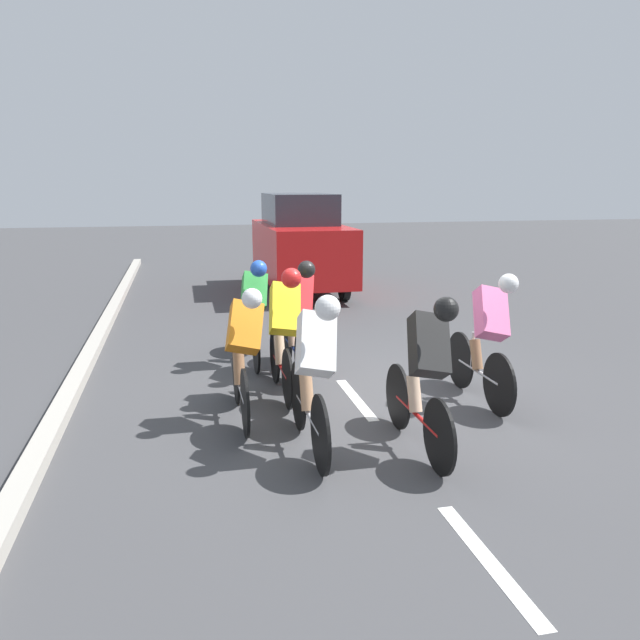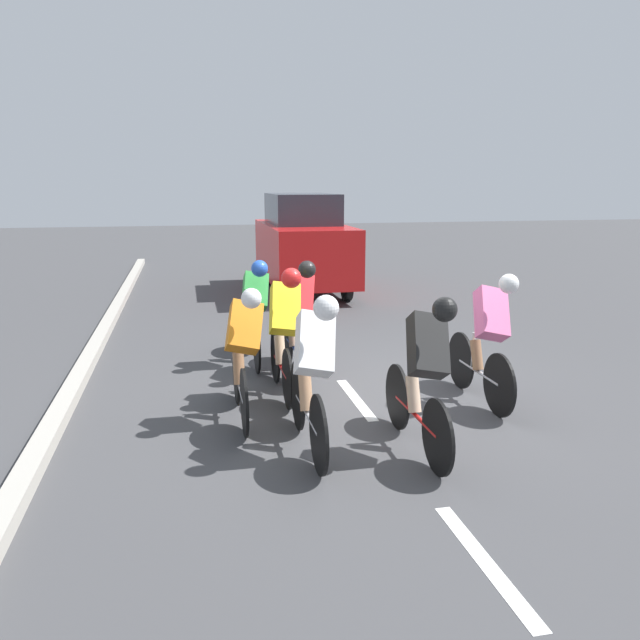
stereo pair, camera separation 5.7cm
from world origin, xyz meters
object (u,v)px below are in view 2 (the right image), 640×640
cyclist_pink (487,336)px  support_car (303,244)px  cyclist_orange (243,351)px  cyclist_red (298,315)px  cyclist_yellow (284,329)px  cyclist_white (313,370)px  cyclist_green (254,309)px  cyclist_black (424,370)px

cyclist_pink → support_car: bearing=-85.1°
cyclist_pink → cyclist_orange: 2.69m
cyclist_red → cyclist_yellow: 0.81m
cyclist_red → cyclist_white: cyclist_white is taller
cyclist_red → cyclist_yellow: bearing=68.9°
cyclist_pink → cyclist_red: bearing=-37.9°
cyclist_orange → cyclist_green: size_ratio=0.95×
cyclist_orange → cyclist_yellow: cyclist_yellow is taller
cyclist_green → cyclist_orange: bearing=80.6°
cyclist_black → cyclist_white: bearing=-12.2°
cyclist_orange → cyclist_white: bearing=120.2°
cyclist_black → cyclist_white: size_ratio=0.99×
cyclist_orange → cyclist_black: (-1.52, 1.14, 0.04)m
cyclist_pink → cyclist_yellow: size_ratio=1.01×
cyclist_yellow → cyclist_pink: bearing=162.2°
cyclist_yellow → cyclist_orange: bearing=50.8°
cyclist_white → cyclist_red: bearing=-96.8°
cyclist_orange → cyclist_green: bearing=-99.4°
cyclist_black → cyclist_yellow: size_ratio=1.05×
cyclist_green → cyclist_yellow: bearing=97.3°
cyclist_pink → cyclist_black: size_ratio=0.96×
cyclist_orange → cyclist_black: bearing=143.1°
cyclist_pink → cyclist_orange: cyclist_pink is taller
cyclist_black → cyclist_pink: bearing=-136.9°
cyclist_black → cyclist_yellow: (0.99, -1.78, 0.02)m
cyclist_orange → cyclist_black: cyclist_black is taller
cyclist_pink → cyclist_red: cyclist_red is taller
cyclist_red → support_car: size_ratio=0.41×
cyclist_red → support_car: support_car is taller
cyclist_orange → cyclist_pink: bearing=179.0°
cyclist_black → cyclist_yellow: cyclist_yellow is taller
cyclist_black → cyclist_white: cyclist_white is taller
cyclist_red → cyclist_orange: bearing=59.7°
cyclist_orange → cyclist_white: size_ratio=0.97×
cyclist_white → cyclist_pink: bearing=-157.7°
cyclist_green → support_car: (-1.70, -5.50, 0.34)m
support_car → cyclist_red: bearing=78.8°
cyclist_black → cyclist_red: (0.70, -2.54, 0.00)m
cyclist_red → cyclist_yellow: (0.29, 0.76, 0.02)m
cyclist_pink → cyclist_black: cyclist_pink is taller
cyclist_green → cyclist_white: 3.01m
cyclist_yellow → support_car: 7.09m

